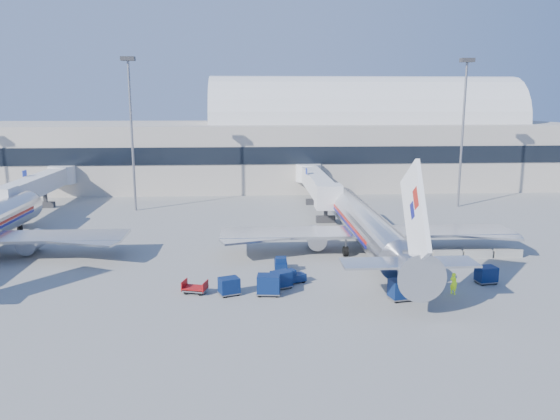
{
  "coord_description": "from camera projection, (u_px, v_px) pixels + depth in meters",
  "views": [
    {
      "loc": [
        -3.04,
        -52.35,
        16.5
      ],
      "look_at": [
        0.5,
        6.0,
        4.65
      ],
      "focal_mm": 35.0,
      "sensor_mm": 36.0,
      "label": 1
    }
  ],
  "objects": [
    {
      "name": "tug_left",
      "position": [
        281.0,
        264.0,
        53.25
      ],
      "size": [
        1.26,
        2.43,
        1.57
      ],
      "rotation": [
        0.0,
        0.0,
        1.55
      ],
      "color": "#091A45",
      "rests_on": "ground"
    },
    {
      "name": "cart_train_b",
      "position": [
        269.0,
        284.0,
        46.76
      ],
      "size": [
        2.17,
        1.74,
        1.78
      ],
      "rotation": [
        0.0,
        0.0,
        -0.1
      ],
      "color": "#091A45",
      "rests_on": "ground"
    },
    {
      "name": "jetbridge_mid",
      "position": [
        39.0,
        185.0,
        81.99
      ],
      "size": [
        4.4,
        27.5,
        6.25
      ],
      "color": "silver",
      "rests_on": "ground"
    },
    {
      "name": "barrier_far",
      "position": [
        508.0,
        253.0,
        58.0
      ],
      "size": [
        3.0,
        0.55,
        0.9
      ],
      "primitive_type": "cube",
      "color": "#9E9E96",
      "rests_on": "ground"
    },
    {
      "name": "mast_east",
      "position": [
        464.0,
        111.0,
        82.86
      ],
      "size": [
        2.0,
        1.2,
        22.6
      ],
      "color": "slate",
      "rests_on": "ground"
    },
    {
      "name": "barrier_mid",
      "position": [
        478.0,
        254.0,
        57.8
      ],
      "size": [
        3.0,
        0.55,
        0.9
      ],
      "primitive_type": "cube",
      "color": "#9E9E96",
      "rests_on": "ground"
    },
    {
      "name": "mast_west",
      "position": [
        131.0,
        112.0,
        79.9
      ],
      "size": [
        2.0,
        1.2,
        22.6
      ],
      "color": "slate",
      "rests_on": "ground"
    },
    {
      "name": "terminal",
      "position": [
        193.0,
        146.0,
        107.12
      ],
      "size": [
        170.0,
        28.15,
        21.0
      ],
      "color": "#B2AA9E",
      "rests_on": "ground"
    },
    {
      "name": "cart_train_a",
      "position": [
        281.0,
        279.0,
        48.53
      ],
      "size": [
        2.15,
        1.97,
        1.53
      ],
      "rotation": [
        0.0,
        0.0,
        0.47
      ],
      "color": "#091A45",
      "rests_on": "ground"
    },
    {
      "name": "cart_open_red",
      "position": [
        195.0,
        289.0,
        47.33
      ],
      "size": [
        2.34,
        1.92,
        0.55
      ],
      "rotation": [
        0.0,
        0.0,
        -0.27
      ],
      "color": "slate",
      "rests_on": "ground"
    },
    {
      "name": "cart_solo_far",
      "position": [
        486.0,
        274.0,
        49.78
      ],
      "size": [
        2.0,
        1.64,
        1.59
      ],
      "rotation": [
        0.0,
        0.0,
        0.16
      ],
      "color": "#091A45",
      "rests_on": "ground"
    },
    {
      "name": "airliner_main",
      "position": [
        368.0,
        227.0,
        59.09
      ],
      "size": [
        32.0,
        37.26,
        12.07
      ],
      "color": "silver",
      "rests_on": "ground"
    },
    {
      "name": "jetbridge_near",
      "position": [
        316.0,
        182.0,
        84.48
      ],
      "size": [
        4.4,
        27.5,
        6.25
      ],
      "color": "silver",
      "rests_on": "ground"
    },
    {
      "name": "barrier_near",
      "position": [
        447.0,
        254.0,
        57.61
      ],
      "size": [
        3.0,
        0.55,
        0.9
      ],
      "primitive_type": "cube",
      "color": "#9E9E96",
      "rests_on": "ground"
    },
    {
      "name": "ground",
      "position": [
        279.0,
        267.0,
        54.67
      ],
      "size": [
        260.0,
        260.0,
        0.0
      ],
      "primitive_type": "plane",
      "color": "gray",
      "rests_on": "ground"
    },
    {
      "name": "cart_train_c",
      "position": [
        229.0,
        286.0,
        46.79
      ],
      "size": [
        2.1,
        1.86,
        1.54
      ],
      "rotation": [
        0.0,
        0.0,
        0.37
      ],
      "color": "#091A45",
      "rests_on": "ground"
    },
    {
      "name": "tug_lead",
      "position": [
        294.0,
        277.0,
        49.91
      ],
      "size": [
        2.26,
        1.79,
        1.32
      ],
      "rotation": [
        0.0,
        0.0,
        0.45
      ],
      "color": "#091A45",
      "rests_on": "ground"
    },
    {
      "name": "ramp_worker",
      "position": [
        454.0,
        283.0,
        47.01
      ],
      "size": [
        0.76,
        0.83,
        1.91
      ],
      "primitive_type": "imported",
      "rotation": [
        0.0,
        0.0,
        2.16
      ],
      "color": "#A9F319",
      "rests_on": "ground"
    },
    {
      "name": "tug_right",
      "position": [
        419.0,
        274.0,
        50.1
      ],
      "size": [
        2.89,
        2.35,
        1.69
      ],
      "rotation": [
        0.0,
        0.0,
        -0.48
      ],
      "color": "#091A45",
      "rests_on": "ground"
    },
    {
      "name": "cart_solo_near",
      "position": [
        401.0,
        289.0,
        45.6
      ],
      "size": [
        2.26,
        1.89,
        1.76
      ],
      "rotation": [
        0.0,
        0.0,
        0.2
      ],
      "color": "#091A45",
      "rests_on": "ground"
    }
  ]
}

